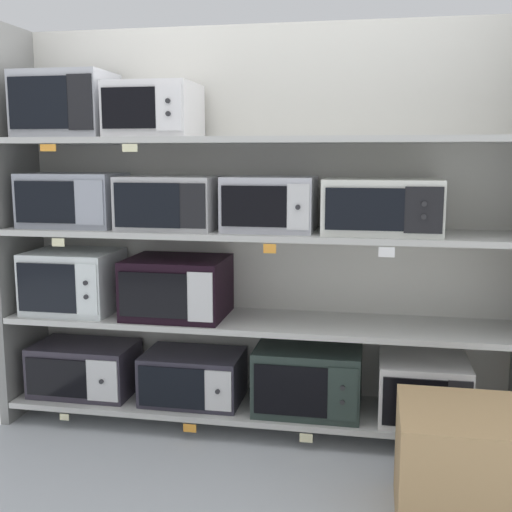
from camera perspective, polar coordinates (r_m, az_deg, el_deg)
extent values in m
cube|color=beige|center=(3.46, 0.77, 2.76)|extent=(2.80, 0.04, 2.11)
cube|color=slate|center=(3.70, -20.70, 2.59)|extent=(0.05, 0.46, 2.11)
cube|color=beige|center=(3.46, 0.00, -13.40)|extent=(2.60, 0.46, 0.03)
cube|color=#302B36|center=(3.70, -15.10, -9.68)|extent=(0.55, 0.34, 0.28)
cube|color=black|center=(3.59, -17.50, -10.40)|extent=(0.35, 0.01, 0.20)
cube|color=silver|center=(3.48, -13.67, -10.86)|extent=(0.17, 0.01, 0.22)
cylinder|color=#262628|center=(3.47, -13.73, -10.90)|extent=(0.02, 0.01, 0.02)
cube|color=#2E2B37|center=(3.48, -5.64, -10.72)|extent=(0.52, 0.35, 0.26)
cube|color=black|center=(3.34, -7.60, -11.65)|extent=(0.35, 0.01, 0.21)
cube|color=silver|center=(3.27, -3.43, -12.01)|extent=(0.14, 0.01, 0.21)
cylinder|color=#262628|center=(3.27, -3.47, -12.06)|extent=(0.02, 0.01, 0.02)
cube|color=#26332E|center=(3.36, 4.73, -10.83)|extent=(0.54, 0.40, 0.33)
cube|color=black|center=(3.17, 3.11, -12.01)|extent=(0.36, 0.01, 0.25)
cube|color=#26332E|center=(3.15, 7.79, -12.23)|extent=(0.14, 0.01, 0.27)
cylinder|color=#262628|center=(3.16, 7.76, -12.91)|extent=(0.02, 0.01, 0.02)
cylinder|color=#262628|center=(3.13, 7.79, -11.66)|extent=(0.02, 0.01, 0.02)
cube|color=silver|center=(3.36, 14.76, -11.38)|extent=(0.44, 0.41, 0.30)
cube|color=black|center=(3.15, 14.04, -12.71)|extent=(0.30, 0.01, 0.24)
cube|color=black|center=(3.18, 17.83, -12.73)|extent=(0.11, 0.01, 0.24)
cylinder|color=#262628|center=(3.18, 17.82, -13.35)|extent=(0.02, 0.01, 0.02)
cylinder|color=#262628|center=(3.15, 17.88, -12.23)|extent=(0.02, 0.01, 0.02)
cube|color=beige|center=(3.58, -16.84, -13.68)|extent=(0.05, 0.00, 0.03)
cube|color=orange|center=(3.33, -5.97, -15.13)|extent=(0.07, 0.00, 0.04)
cube|color=beige|center=(3.23, 4.52, -15.99)|extent=(0.06, 0.00, 0.04)
cube|color=beige|center=(3.31, 0.00, -5.95)|extent=(2.60, 0.46, 0.03)
cube|color=silver|center=(3.59, -16.02, -2.16)|extent=(0.47, 0.38, 0.33)
cube|color=black|center=(3.44, -18.28, -2.74)|extent=(0.32, 0.01, 0.26)
cube|color=silver|center=(3.35, -14.98, -2.93)|extent=(0.11, 0.01, 0.26)
cylinder|color=#262628|center=(3.35, -15.02, -3.57)|extent=(0.02, 0.01, 0.02)
cylinder|color=#262628|center=(3.33, -15.08, -2.35)|extent=(0.02, 0.01, 0.02)
cube|color=black|center=(3.37, -7.06, -2.77)|extent=(0.51, 0.42, 0.31)
cube|color=black|center=(3.19, -9.23, -3.50)|extent=(0.36, 0.01, 0.23)
cube|color=silver|center=(3.12, -5.05, -3.71)|extent=(0.13, 0.01, 0.25)
cube|color=beige|center=(3.22, 0.00, 2.06)|extent=(2.60, 0.46, 0.03)
cube|color=#989DA9|center=(3.52, -16.03, 4.87)|extent=(0.51, 0.34, 0.28)
cube|color=black|center=(3.40, -18.43, 4.62)|extent=(0.33, 0.01, 0.21)
cube|color=#989DA9|center=(3.29, -14.77, 4.65)|extent=(0.15, 0.01, 0.23)
cube|color=#B6B4B5|center=(3.32, -7.57, 4.80)|extent=(0.49, 0.40, 0.27)
cube|color=black|center=(3.14, -9.77, 4.51)|extent=(0.33, 0.01, 0.22)
cube|color=black|center=(3.07, -5.72, 4.49)|extent=(0.13, 0.01, 0.22)
cube|color=#BABAC3|center=(3.19, 1.27, 4.72)|extent=(0.45, 0.33, 0.27)
cube|color=black|center=(3.03, -0.19, 4.49)|extent=(0.32, 0.01, 0.20)
cube|color=silver|center=(3.00, 3.80, 4.42)|extent=(0.11, 0.01, 0.22)
cylinder|color=#262628|center=(2.99, 3.78, 4.40)|extent=(0.02, 0.01, 0.02)
cube|color=silver|center=(3.15, 11.23, 4.42)|extent=(0.56, 0.38, 0.26)
cube|color=black|center=(2.95, 9.71, 4.16)|extent=(0.36, 0.01, 0.20)
cube|color=black|center=(2.96, 14.84, 4.00)|extent=(0.17, 0.01, 0.21)
cylinder|color=#262628|center=(2.95, 14.83, 3.42)|extent=(0.02, 0.01, 0.02)
cylinder|color=#262628|center=(2.95, 14.88, 4.55)|extent=(0.02, 0.01, 0.02)
cube|color=beige|center=(3.33, -17.35, 1.18)|extent=(0.07, 0.00, 0.04)
cube|color=orange|center=(2.98, 1.24, 0.67)|extent=(0.06, 0.00, 0.04)
cube|color=white|center=(2.94, 11.65, 0.34)|extent=(0.07, 0.00, 0.05)
cube|color=beige|center=(3.20, 0.00, 10.37)|extent=(2.60, 0.46, 0.03)
cube|color=#B1B3BA|center=(3.53, -16.66, 12.84)|extent=(0.47, 0.35, 0.34)
cube|color=black|center=(3.40, -18.99, 12.89)|extent=(0.32, 0.01, 0.26)
cube|color=black|center=(3.30, -15.54, 13.18)|extent=(0.13, 0.01, 0.27)
cube|color=white|center=(3.34, -9.12, 12.78)|extent=(0.43, 0.38, 0.27)
cube|color=black|center=(3.18, -11.37, 12.91)|extent=(0.27, 0.01, 0.19)
cube|color=white|center=(3.11, -7.86, 13.09)|extent=(0.13, 0.01, 0.22)
cylinder|color=#262628|center=(3.10, -7.90, 12.55)|extent=(0.02, 0.01, 0.02)
cylinder|color=#262628|center=(3.11, -7.92, 13.65)|extent=(0.02, 0.01, 0.02)
cube|color=orange|center=(3.31, -18.18, 9.23)|extent=(0.08, 0.00, 0.03)
cube|color=beige|center=(3.13, -11.27, 9.51)|extent=(0.08, 0.00, 0.04)
cube|color=tan|center=(2.72, 18.00, -17.61)|extent=(0.49, 0.49, 0.47)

